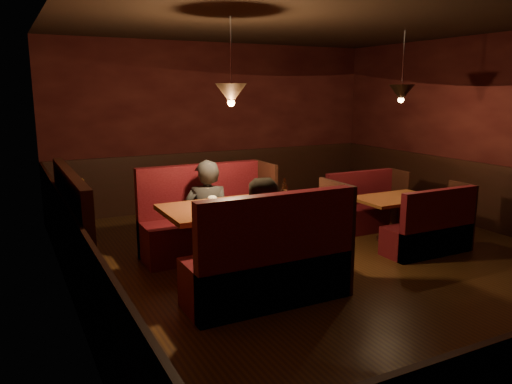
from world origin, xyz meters
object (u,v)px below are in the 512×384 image
second_bench_near (431,233)px  diner_a (207,196)px  second_bench_far (365,211)px  second_table (395,209)px  main_bench_near (272,268)px  diner_b (267,221)px  main_bench_far (207,226)px  main_table (234,222)px

second_bench_near → diner_a: (-2.64, 1.15, 0.53)m
second_bench_far → second_table: bearing=-92.2°
main_bench_near → diner_b: diner_b is taller
diner_a → main_bench_far: bearing=-89.3°
second_table → diner_b: size_ratio=0.70×
second_bench_far → diner_a: diner_a is taller
main_bench_far → second_bench_far: main_bench_far is taller
main_bench_far → diner_b: (0.05, -1.54, 0.43)m
main_bench_far → second_table: (2.54, -0.69, 0.10)m
diner_a → second_bench_far: bearing=-156.3°
second_table → diner_a: 2.68m
second_bench_far → main_bench_near: bearing=-146.1°
second_bench_far → diner_b: (-2.52, -1.52, 0.51)m
second_table → second_bench_near: (0.03, -0.66, -0.19)m
main_bench_far → diner_b: size_ratio=1.07×
main_table → diner_a: 0.69m
second_bench_near → main_table: bearing=169.5°
diner_b → second_bench_near: bearing=-4.4°
second_table → second_bench_far: second_bench_far is taller
second_bench_far → second_bench_near: size_ratio=1.00×
main_table → second_bench_near: (2.59, -0.48, -0.36)m
main_bench_near → main_table: bearing=91.2°
main_bench_far → second_bench_near: (2.57, -1.35, -0.09)m
main_table → main_bench_near: bearing=-88.8°
second_bench_near → main_bench_near: bearing=-171.2°
main_bench_near → diner_a: size_ratio=1.05×
main_table → second_bench_far: size_ratio=1.25×
second_bench_far → diner_b: diner_b is taller
main_bench_near → second_bench_near: size_ratio=1.38×
second_bench_far → diner_b: 2.99m
main_table → second_bench_far: bearing=18.2°
second_table → second_bench_near: 0.69m
diner_a → diner_b: diner_a is taller
diner_b → second_bench_far: bearing=22.4°
diner_a → main_table: bearing=114.2°
main_table → second_bench_far: main_table is taller
main_bench_far → second_bench_near: main_bench_far is taller
second_table → second_bench_near: size_ratio=0.90×
main_bench_far → main_bench_near: same height
main_table → second_table: size_ratio=1.38×
second_table → diner_b: bearing=-161.1°
second_table → second_bench_far: bearing=87.8°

